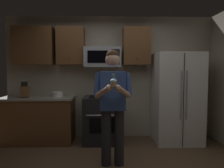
# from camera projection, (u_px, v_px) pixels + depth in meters

# --- Properties ---
(wall_back) EXTENTS (4.40, 0.10, 2.60)m
(wall_back) POSITION_uv_depth(u_px,v_px,m) (110.00, 77.00, 4.58)
(wall_back) COLOR #B7AD99
(wall_back) RESTS_ON ground
(oven_range) EXTENTS (0.76, 0.70, 0.93)m
(oven_range) POSITION_uv_depth(u_px,v_px,m) (103.00, 119.00, 4.24)
(oven_range) COLOR black
(oven_range) RESTS_ON ground
(microwave) EXTENTS (0.74, 0.41, 0.40)m
(microwave) POSITION_uv_depth(u_px,v_px,m) (103.00, 57.00, 4.28)
(microwave) COLOR #9EA0A5
(refrigerator) EXTENTS (0.90, 0.75, 1.80)m
(refrigerator) POSITION_uv_depth(u_px,v_px,m) (177.00, 98.00, 4.22)
(refrigerator) COLOR white
(refrigerator) RESTS_ON ground
(cabinet_row_upper) EXTENTS (2.78, 0.36, 0.76)m
(cabinet_row_upper) POSITION_uv_depth(u_px,v_px,m) (75.00, 46.00, 4.30)
(cabinet_row_upper) COLOR brown
(counter_left) EXTENTS (1.44, 0.66, 0.92)m
(counter_left) POSITION_uv_depth(u_px,v_px,m) (38.00, 119.00, 4.22)
(counter_left) COLOR brown
(counter_left) RESTS_ON ground
(knife_block) EXTENTS (0.16, 0.15, 0.32)m
(knife_block) POSITION_uv_depth(u_px,v_px,m) (25.00, 91.00, 4.13)
(knife_block) COLOR brown
(knife_block) RESTS_ON counter_left
(bowl_large_white) EXTENTS (0.23, 0.23, 0.10)m
(bowl_large_white) POSITION_uv_depth(u_px,v_px,m) (57.00, 94.00, 4.22)
(bowl_large_white) COLOR white
(bowl_large_white) RESTS_ON counter_left
(person) EXTENTS (0.60, 0.48, 1.76)m
(person) POSITION_uv_depth(u_px,v_px,m) (113.00, 101.00, 3.15)
(person) COLOR #262628
(person) RESTS_ON ground
(cupcake) EXTENTS (0.09, 0.09, 0.17)m
(cupcake) POSITION_uv_depth(u_px,v_px,m) (113.00, 82.00, 2.80)
(cupcake) COLOR #A87F56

